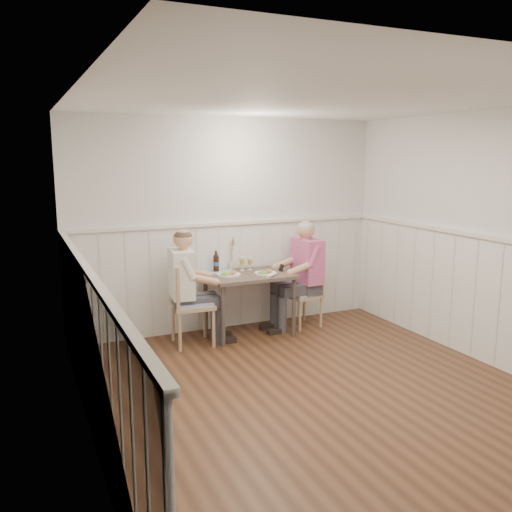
# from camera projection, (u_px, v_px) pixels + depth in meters

# --- Properties ---
(ground_plane) EXTENTS (4.50, 4.50, 0.00)m
(ground_plane) POSITION_uv_depth(u_px,v_px,m) (320.00, 395.00, 4.92)
(ground_plane) COLOR #452818
(room_shell) EXTENTS (4.04, 4.54, 2.60)m
(room_shell) POSITION_uv_depth(u_px,v_px,m) (324.00, 229.00, 4.65)
(room_shell) COLOR silver
(room_shell) RESTS_ON ground
(wainscot) EXTENTS (4.00, 4.49, 1.34)m
(wainscot) POSITION_uv_depth(u_px,v_px,m) (286.00, 303.00, 5.42)
(wainscot) COLOR white
(wainscot) RESTS_ON ground
(dining_table) EXTENTS (1.00, 0.70, 0.75)m
(dining_table) POSITION_uv_depth(u_px,v_px,m) (249.00, 282.00, 6.49)
(dining_table) COLOR #50433B
(dining_table) RESTS_ON ground
(chair_right) EXTENTS (0.45, 0.45, 0.83)m
(chair_right) POSITION_uv_depth(u_px,v_px,m) (306.00, 291.00, 6.86)
(chair_right) COLOR tan
(chair_right) RESTS_ON ground
(chair_left) EXTENTS (0.48, 0.48, 0.95)m
(chair_left) POSITION_uv_depth(u_px,v_px,m) (187.00, 301.00, 6.14)
(chair_left) COLOR tan
(chair_left) RESTS_ON ground
(man_in_pink) EXTENTS (0.65, 0.45, 1.38)m
(man_in_pink) POSITION_uv_depth(u_px,v_px,m) (304.00, 282.00, 6.81)
(man_in_pink) COLOR #3F3F47
(man_in_pink) RESTS_ON ground
(diner_cream) EXTENTS (0.66, 0.46, 1.36)m
(diner_cream) POSITION_uv_depth(u_px,v_px,m) (186.00, 296.00, 6.14)
(diner_cream) COLOR #3F3F47
(diner_cream) RESTS_ON ground
(plate_man) EXTENTS (0.27, 0.27, 0.07)m
(plate_man) POSITION_uv_depth(u_px,v_px,m) (265.00, 272.00, 6.46)
(plate_man) COLOR white
(plate_man) RESTS_ON dining_table
(plate_diner) EXTENTS (0.28, 0.28, 0.07)m
(plate_diner) POSITION_uv_depth(u_px,v_px,m) (228.00, 274.00, 6.37)
(plate_diner) COLOR white
(plate_diner) RESTS_ON dining_table
(beer_glass_a) EXTENTS (0.06, 0.06, 0.16)m
(beer_glass_a) POSITION_uv_depth(u_px,v_px,m) (250.00, 262.00, 6.67)
(beer_glass_a) COLOR silver
(beer_glass_a) RESTS_ON dining_table
(beer_glass_b) EXTENTS (0.07, 0.07, 0.18)m
(beer_glass_b) POSITION_uv_depth(u_px,v_px,m) (242.00, 261.00, 6.63)
(beer_glass_b) COLOR silver
(beer_glass_b) RESTS_ON dining_table
(beer_bottle) EXTENTS (0.07, 0.07, 0.26)m
(beer_bottle) POSITION_uv_depth(u_px,v_px,m) (216.00, 262.00, 6.57)
(beer_bottle) COLOR black
(beer_bottle) RESTS_ON dining_table
(rolled_napkin) EXTENTS (0.17, 0.14, 0.04)m
(rolled_napkin) POSITION_uv_depth(u_px,v_px,m) (272.00, 275.00, 6.31)
(rolled_napkin) COLOR white
(rolled_napkin) RESTS_ON dining_table
(grass_vase) EXTENTS (0.05, 0.05, 0.44)m
(grass_vase) POSITION_uv_depth(u_px,v_px,m) (231.00, 254.00, 6.67)
(grass_vase) COLOR silver
(grass_vase) RESTS_ON dining_table
(gingham_mat) EXTENTS (0.39, 0.33, 0.01)m
(gingham_mat) POSITION_uv_depth(u_px,v_px,m) (219.00, 272.00, 6.57)
(gingham_mat) COLOR #3F5D9D
(gingham_mat) RESTS_ON dining_table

